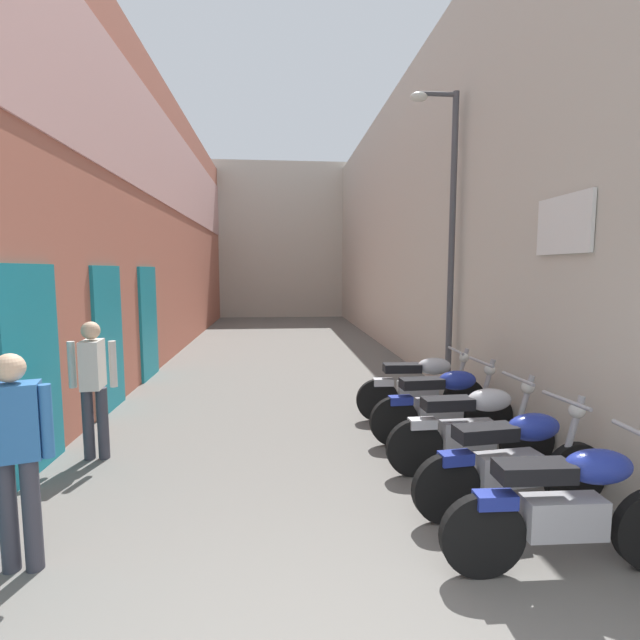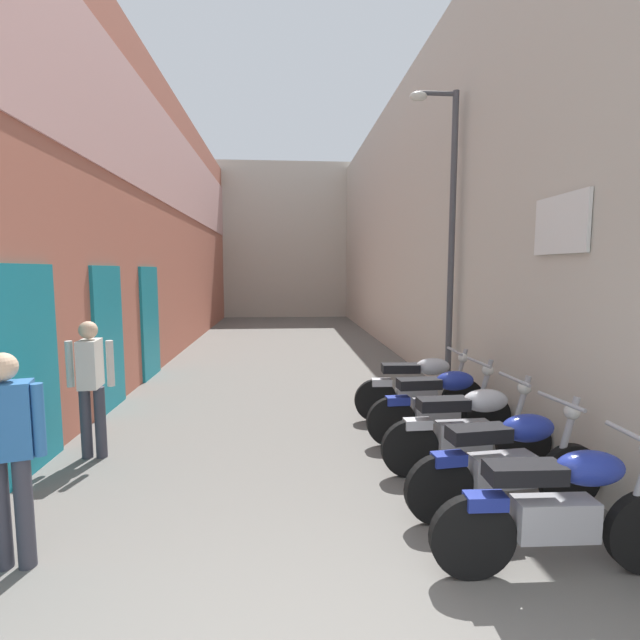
{
  "view_description": "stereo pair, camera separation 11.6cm",
  "coord_description": "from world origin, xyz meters",
  "px_view_note": "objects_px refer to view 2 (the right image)",
  "views": [
    {
      "loc": [
        -0.2,
        -1.59,
        2.14
      ],
      "look_at": [
        0.56,
        6.67,
        1.24
      ],
      "focal_mm": 26.01,
      "sensor_mm": 36.0,
      "label": 1
    },
    {
      "loc": [
        -0.09,
        -1.6,
        2.14
      ],
      "look_at": [
        0.56,
        6.67,
        1.24
      ],
      "focal_mm": 26.01,
      "sensor_mm": 36.0,
      "label": 2
    }
  ],
  "objects_px": {
    "motorcycle_nearest": "(564,507)",
    "pedestrian_by_doorway": "(8,444)",
    "pedestrian_mid_alley": "(91,379)",
    "motorcycle_second": "(508,461)",
    "motorcycle_fourth": "(441,403)",
    "motorcycle_fifth": "(420,386)",
    "street_lamp": "(447,225)",
    "motorcycle_third": "(469,427)"
  },
  "relations": [
    {
      "from": "motorcycle_fourth",
      "to": "motorcycle_fifth",
      "type": "distance_m",
      "value": 0.87
    },
    {
      "from": "motorcycle_second",
      "to": "pedestrian_by_doorway",
      "type": "height_order",
      "value": "pedestrian_by_doorway"
    },
    {
      "from": "street_lamp",
      "to": "pedestrian_by_doorway",
      "type": "bearing_deg",
      "value": -138.27
    },
    {
      "from": "motorcycle_fourth",
      "to": "street_lamp",
      "type": "height_order",
      "value": "street_lamp"
    },
    {
      "from": "motorcycle_second",
      "to": "pedestrian_mid_alley",
      "type": "bearing_deg",
      "value": 158.7
    },
    {
      "from": "motorcycle_fifth",
      "to": "street_lamp",
      "type": "height_order",
      "value": "street_lamp"
    },
    {
      "from": "motorcycle_fifth",
      "to": "street_lamp",
      "type": "bearing_deg",
      "value": 57.05
    },
    {
      "from": "motorcycle_third",
      "to": "motorcycle_fifth",
      "type": "height_order",
      "value": "same"
    },
    {
      "from": "motorcycle_second",
      "to": "street_lamp",
      "type": "height_order",
      "value": "street_lamp"
    },
    {
      "from": "motorcycle_fourth",
      "to": "motorcycle_third",
      "type": "bearing_deg",
      "value": -90.0
    },
    {
      "from": "motorcycle_fourth",
      "to": "street_lamp",
      "type": "distance_m",
      "value": 3.14
    },
    {
      "from": "motorcycle_fifth",
      "to": "street_lamp",
      "type": "distance_m",
      "value": 2.69
    },
    {
      "from": "pedestrian_by_doorway",
      "to": "pedestrian_mid_alley",
      "type": "xyz_separation_m",
      "value": [
        -0.23,
        2.0,
        0.0
      ]
    },
    {
      "from": "motorcycle_third",
      "to": "street_lamp",
      "type": "height_order",
      "value": "street_lamp"
    },
    {
      "from": "motorcycle_second",
      "to": "motorcycle_fourth",
      "type": "height_order",
      "value": "same"
    },
    {
      "from": "motorcycle_third",
      "to": "pedestrian_by_doorway",
      "type": "bearing_deg",
      "value": -162.02
    },
    {
      "from": "motorcycle_nearest",
      "to": "motorcycle_fourth",
      "type": "xyz_separation_m",
      "value": [
        -0.0,
        2.52,
        0.0
      ]
    },
    {
      "from": "motorcycle_nearest",
      "to": "motorcycle_fourth",
      "type": "bearing_deg",
      "value": 90.0
    },
    {
      "from": "motorcycle_third",
      "to": "motorcycle_nearest",
      "type": "bearing_deg",
      "value": -90.0
    },
    {
      "from": "motorcycle_nearest",
      "to": "pedestrian_by_doorway",
      "type": "distance_m",
      "value": 3.91
    },
    {
      "from": "motorcycle_third",
      "to": "pedestrian_mid_alley",
      "type": "distance_m",
      "value": 4.18
    },
    {
      "from": "pedestrian_by_doorway",
      "to": "street_lamp",
      "type": "bearing_deg",
      "value": 41.73
    },
    {
      "from": "pedestrian_mid_alley",
      "to": "motorcycle_fifth",
      "type": "bearing_deg",
      "value": 13.63
    },
    {
      "from": "motorcycle_nearest",
      "to": "motorcycle_third",
      "type": "relative_size",
      "value": 1.0
    },
    {
      "from": "motorcycle_fifth",
      "to": "pedestrian_by_doorway",
      "type": "bearing_deg",
      "value": -142.29
    },
    {
      "from": "motorcycle_nearest",
      "to": "pedestrian_mid_alley",
      "type": "distance_m",
      "value": 4.76
    },
    {
      "from": "motorcycle_fourth",
      "to": "pedestrian_by_doorway",
      "type": "xyz_separation_m",
      "value": [
        -3.86,
        -2.12,
        0.42
      ]
    },
    {
      "from": "motorcycle_fifth",
      "to": "motorcycle_fourth",
      "type": "bearing_deg",
      "value": -90.0
    },
    {
      "from": "pedestrian_by_doorway",
      "to": "street_lamp",
      "type": "distance_m",
      "value": 6.42
    },
    {
      "from": "motorcycle_nearest",
      "to": "pedestrian_mid_alley",
      "type": "bearing_deg",
      "value": 149.74
    },
    {
      "from": "motorcycle_fourth",
      "to": "pedestrian_mid_alley",
      "type": "bearing_deg",
      "value": -178.21
    },
    {
      "from": "pedestrian_mid_alley",
      "to": "street_lamp",
      "type": "xyz_separation_m",
      "value": [
        4.8,
        2.08,
        1.94
      ]
    },
    {
      "from": "motorcycle_second",
      "to": "pedestrian_by_doorway",
      "type": "bearing_deg",
      "value": -174.11
    },
    {
      "from": "motorcycle_nearest",
      "to": "pedestrian_mid_alley",
      "type": "relative_size",
      "value": 1.18
    },
    {
      "from": "motorcycle_nearest",
      "to": "motorcycle_fifth",
      "type": "distance_m",
      "value": 3.38
    },
    {
      "from": "motorcycle_third",
      "to": "pedestrian_mid_alley",
      "type": "xyz_separation_m",
      "value": [
        -4.1,
        0.74,
        0.42
      ]
    },
    {
      "from": "pedestrian_by_doorway",
      "to": "street_lamp",
      "type": "height_order",
      "value": "street_lamp"
    },
    {
      "from": "pedestrian_by_doorway",
      "to": "motorcycle_fifth",
      "type": "bearing_deg",
      "value": 37.71
    },
    {
      "from": "street_lamp",
      "to": "pedestrian_mid_alley",
      "type": "bearing_deg",
      "value": -156.58
    },
    {
      "from": "motorcycle_second",
      "to": "motorcycle_third",
      "type": "xyz_separation_m",
      "value": [
        0.0,
        0.86,
        0.0
      ]
    },
    {
      "from": "motorcycle_second",
      "to": "street_lamp",
      "type": "relative_size",
      "value": 0.38
    },
    {
      "from": "motorcycle_second",
      "to": "pedestrian_mid_alley",
      "type": "height_order",
      "value": "pedestrian_mid_alley"
    }
  ]
}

